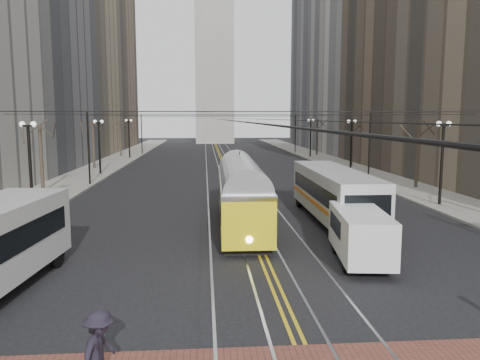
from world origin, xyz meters
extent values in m
plane|color=black|center=(0.00, 0.00, 0.00)|extent=(260.00, 260.00, 0.00)
cube|color=gray|center=(-15.00, 45.00, 0.07)|extent=(5.00, 140.00, 0.15)
cube|color=gray|center=(15.00, 45.00, 0.07)|extent=(5.00, 140.00, 0.15)
cube|color=gray|center=(0.00, 45.00, 0.00)|extent=(4.80, 130.00, 0.02)
cube|color=gold|center=(0.00, 45.00, 0.01)|extent=(0.42, 130.00, 0.01)
cube|color=slate|center=(-25.50, 46.00, 17.00)|extent=(16.00, 20.00, 34.00)
cube|color=brown|center=(-25.50, 86.00, 20.00)|extent=(16.00, 20.00, 40.00)
cube|color=brown|center=(25.50, 46.00, 17.00)|extent=(16.00, 20.00, 34.00)
cube|color=slate|center=(25.50, 86.00, 20.00)|extent=(16.00, 20.00, 40.00)
cube|color=#B2AFA5|center=(0.00, 102.00, 28.00)|extent=(9.00, 9.00, 56.00)
cylinder|color=black|center=(-13.70, 18.00, 2.80)|extent=(0.20, 0.20, 5.60)
cylinder|color=black|center=(-13.70, 38.00, 2.80)|extent=(0.20, 0.20, 5.60)
cylinder|color=black|center=(-13.70, 58.00, 2.80)|extent=(0.20, 0.20, 5.60)
cylinder|color=black|center=(13.70, 18.00, 2.80)|extent=(0.20, 0.20, 5.60)
cylinder|color=black|center=(13.70, 38.00, 2.80)|extent=(0.20, 0.20, 5.60)
cylinder|color=black|center=(13.70, 58.00, 2.80)|extent=(0.20, 0.20, 5.60)
cylinder|color=#382D23|center=(-15.70, 26.00, 2.80)|extent=(0.28, 0.28, 5.60)
cylinder|color=#382D23|center=(-15.70, 44.00, 2.80)|extent=(0.28, 0.28, 5.60)
cylinder|color=#382D23|center=(-15.70, 62.00, 2.80)|extent=(0.28, 0.28, 5.60)
cylinder|color=#382D23|center=(15.70, 26.00, 2.80)|extent=(0.28, 0.28, 5.60)
cylinder|color=#382D23|center=(15.70, 44.00, 2.80)|extent=(0.28, 0.28, 5.60)
cylinder|color=#382D23|center=(15.70, 62.00, 2.80)|extent=(0.28, 0.28, 5.60)
cylinder|color=black|center=(-1.50, 45.00, 6.00)|extent=(0.03, 120.00, 0.03)
cylinder|color=black|center=(1.50, 45.00, 6.00)|extent=(0.03, 120.00, 0.03)
cylinder|color=black|center=(-12.90, 30.00, 3.30)|extent=(0.16, 0.16, 6.60)
cylinder|color=black|center=(-12.90, 66.00, 3.30)|extent=(0.16, 0.16, 6.60)
cylinder|color=black|center=(12.90, 30.00, 3.30)|extent=(0.16, 0.16, 6.60)
cylinder|color=black|center=(12.90, 66.00, 3.30)|extent=(0.16, 0.16, 6.60)
cube|color=yellow|center=(-0.50, 13.15, 1.51)|extent=(2.68, 12.89, 3.03)
cube|color=#BDBDBD|center=(5.00, 13.74, 1.54)|extent=(2.71, 11.86, 3.09)
cube|color=white|center=(4.00, 6.03, 1.11)|extent=(2.51, 5.20, 2.21)
imported|color=#46484F|center=(10.03, 35.14, 0.82)|extent=(2.55, 5.02, 1.64)
imported|color=black|center=(-4.89, -2.83, 0.97)|extent=(1.00, 1.38, 1.92)
camera|label=1|loc=(-2.53, -12.77, 6.11)|focal=35.00mm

